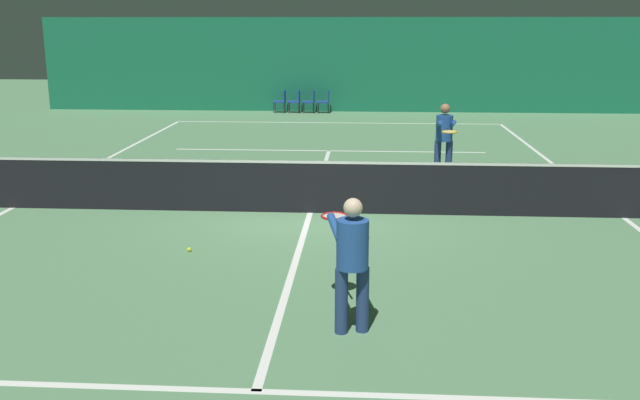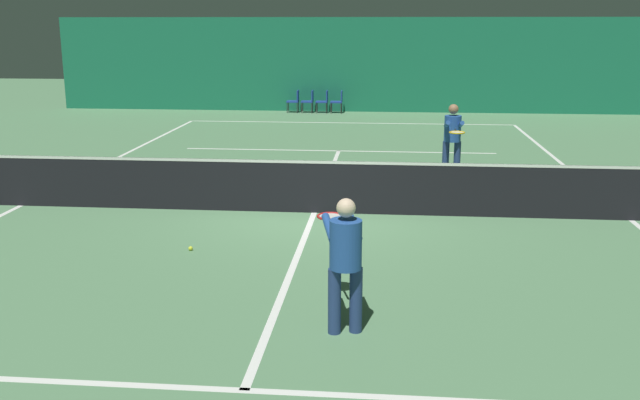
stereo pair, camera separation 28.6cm
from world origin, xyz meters
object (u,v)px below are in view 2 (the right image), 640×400
object	(u,v)px
tennis_net	(314,185)
courtside_chair_3	(338,100)
player_near	(345,254)
tennis_ball	(191,248)
courtside_chair_1	(309,100)
courtside_chair_2	(324,100)
player_far	(453,135)
courtside_chair_0	(295,100)

from	to	relation	value
tennis_net	courtside_chair_3	distance (m)	14.64
player_near	tennis_ball	bearing A→B (deg)	28.58
player_near	courtside_chair_1	xyz separation A→B (m)	(-2.53, 19.61, -0.40)
courtside_chair_2	tennis_ball	distance (m)	17.00
player_near	tennis_ball	distance (m)	3.70
tennis_net	courtside_chair_2	bearing A→B (deg)	94.43
player_far	courtside_chair_3	size ratio (longest dim) A/B	1.90
courtside_chair_2	courtside_chair_3	world-z (taller)	same
courtside_chair_0	courtside_chair_2	size ratio (longest dim) A/B	1.00
tennis_net	player_near	size ratio (longest dim) A/B	7.92
tennis_net	player_far	distance (m)	4.32
courtside_chair_0	courtside_chair_1	size ratio (longest dim) A/B	1.00
courtside_chair_1	tennis_ball	world-z (taller)	courtside_chair_1
courtside_chair_0	tennis_ball	world-z (taller)	courtside_chair_0
courtside_chair_2	courtside_chair_3	bearing A→B (deg)	90.00
courtside_chair_3	player_near	bearing A→B (deg)	4.14
player_far	courtside_chair_0	world-z (taller)	player_far
tennis_net	courtside_chair_0	bearing A→B (deg)	98.70
courtside_chair_0	courtside_chair_3	xyz separation A→B (m)	(1.66, 0.00, 0.00)
player_far	courtside_chair_1	distance (m)	12.11
player_far	courtside_chair_2	xyz separation A→B (m)	(-3.83, 11.28, -0.45)
player_near	courtside_chair_2	distance (m)	19.72
tennis_ball	tennis_net	bearing A→B (deg)	55.43
player_near	player_far	world-z (taller)	player_far
tennis_net	player_far	size ratio (longest dim) A/B	7.50
tennis_ball	player_far	bearing A→B (deg)	52.88
courtside_chair_1	courtside_chair_3	distance (m)	1.11
player_near	courtside_chair_3	distance (m)	19.67
tennis_net	courtside_chair_0	distance (m)	14.80
courtside_chair_0	courtside_chair_1	bearing A→B (deg)	90.00
tennis_net	courtside_chair_1	distance (m)	14.73
courtside_chair_0	tennis_net	bearing A→B (deg)	8.70
courtside_chair_1	courtside_chair_2	world-z (taller)	same
player_near	player_far	size ratio (longest dim) A/B	0.95
courtside_chair_2	tennis_net	bearing A→B (deg)	4.43
tennis_net	courtside_chair_3	xyz separation A→B (m)	(-0.58, 14.63, -0.03)
courtside_chair_3	courtside_chair_2	bearing A→B (deg)	-90.00
courtside_chair_1	tennis_ball	bearing A→B (deg)	0.22
courtside_chair_2	courtside_chair_3	distance (m)	0.55
player_far	tennis_ball	distance (m)	7.21
tennis_net	courtside_chair_2	distance (m)	14.68
player_far	courtside_chair_0	size ratio (longest dim) A/B	1.90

